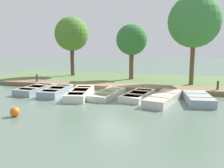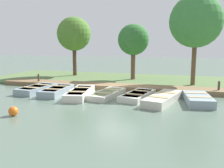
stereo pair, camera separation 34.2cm
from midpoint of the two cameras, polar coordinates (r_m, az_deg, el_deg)
The scene contains 16 objects.
ground_plane at distance 15.26m, azimuth 1.91°, elevation -2.13°, with size 80.00×80.00×0.00m, color #566B5B.
shore_bank at distance 20.05m, azimuth 5.56°, elevation 0.78°, with size 8.00×24.00×0.13m.
dock_walkway at distance 16.57m, azimuth 3.16°, elevation -0.71°, with size 1.49×17.56×0.29m.
rowboat_0 at distance 16.22m, azimuth -16.22°, elevation -1.09°, with size 2.94×1.41×0.40m.
rowboat_1 at distance 15.29m, azimuth -11.87°, elevation -1.51°, with size 2.94×1.27×0.42m.
rowboat_2 at distance 14.42m, azimuth -6.64°, elevation -2.02°, with size 3.59×1.69×0.42m.
rowboat_3 at distance 14.28m, azimuth -0.38°, elevation -2.26°, with size 3.23×1.49×0.33m.
rowboat_4 at distance 13.96m, azimuth 6.63°, elevation -2.57°, with size 3.13×1.68×0.34m.
rowboat_5 at distance 13.22m, azimuth 12.32°, elevation -3.21°, with size 3.64×1.87×0.42m.
rowboat_6 at distance 13.53m, azimuth 19.73°, elevation -3.24°, with size 2.81×1.55×0.43m.
mooring_post_near at distance 18.92m, azimuth -15.93°, elevation 1.04°, with size 0.13×0.13×0.83m.
mooring_post_far at distance 16.10m, azimuth 23.77°, elevation -0.80°, with size 0.13×0.13×0.83m.
buoy at distance 11.27m, azimuth -20.82°, elevation -5.82°, with size 0.40×0.40×0.40m.
park_tree_far_left at distance 22.86m, azimuth -8.25°, elevation 11.19°, with size 3.01×3.01×5.35m.
park_tree_left at distance 20.21m, azimuth 5.40°, elevation 9.95°, with size 2.47×2.47×4.54m.
park_tree_center at distance 18.29m, azimuth 19.15°, elevation 13.35°, with size 3.57×3.57×6.27m.
Camera 2 is at (14.41, 3.96, 3.03)m, focal length 40.00 mm.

